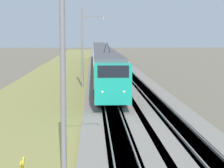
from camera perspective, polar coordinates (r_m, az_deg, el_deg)
name	(u,v)px	position (r m, az deg, el deg)	size (l,w,h in m)	color
ballast_main	(103,77)	(60.85, -1.15, 0.89)	(240.00, 4.40, 0.30)	gray
ballast_adjacent	(131,77)	(61.07, 2.54, 0.91)	(240.00, 4.40, 0.30)	gray
track_main	(103,77)	(60.85, -1.15, 0.90)	(240.00, 1.57, 0.45)	#4C4238
track_adjacent	(131,77)	(61.07, 2.54, 0.92)	(240.00, 1.57, 0.45)	#4C4238
grass_verge	(56,78)	(61.06, -7.35, 0.78)	(240.00, 9.65, 0.12)	#99934C
passenger_train	(102,57)	(72.23, -1.38, 3.60)	(82.07, 2.83, 5.24)	#19A88E
catenary_mast_near	(64,65)	(17.09, -6.26, 2.50)	(0.22, 2.56, 9.38)	slate
catenary_mast_mid	(83,47)	(49.25, -3.83, 4.80)	(0.22, 2.56, 8.96)	slate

